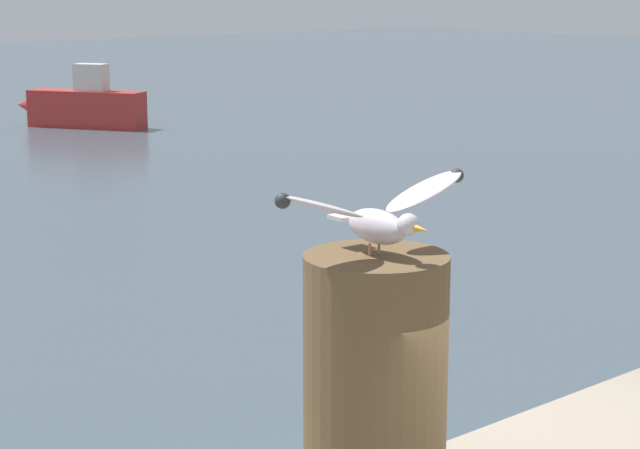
# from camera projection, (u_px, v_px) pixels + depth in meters

# --- Properties ---
(mooring_post) EXTENTS (0.43, 0.43, 0.95)m
(mooring_post) POSITION_uv_depth(u_px,v_px,m) (375.00, 411.00, 3.36)
(mooring_post) COLOR brown
(mooring_post) RESTS_ON harbor_quay
(seagull) EXTENTS (0.70, 0.39, 0.22)m
(seagull) POSITION_uv_depth(u_px,v_px,m) (378.00, 215.00, 3.24)
(seagull) COLOR tan
(seagull) RESTS_ON mooring_post
(boat_red) EXTENTS (2.29, 3.22, 1.53)m
(boat_red) POSITION_uv_depth(u_px,v_px,m) (81.00, 106.00, 27.30)
(boat_red) COLOR #B72D28
(boat_red) RESTS_ON ground_plane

